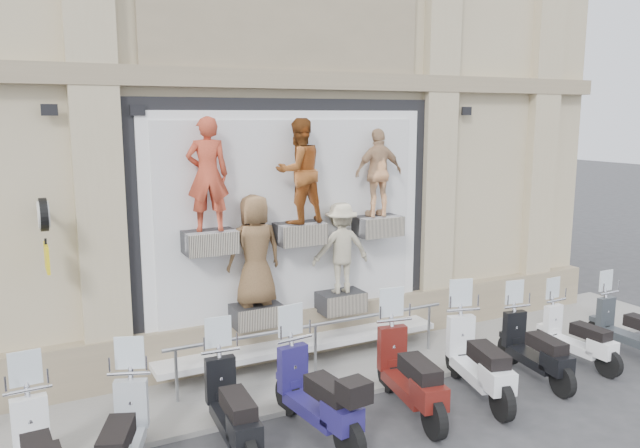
# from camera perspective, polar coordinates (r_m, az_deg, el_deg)

# --- Properties ---
(ground) EXTENTS (90.00, 90.00, 0.00)m
(ground) POSITION_cam_1_polar(r_m,az_deg,el_deg) (9.06, 5.59, -18.31)
(ground) COLOR #313133
(ground) RESTS_ON ground
(sidewalk) EXTENTS (16.00, 2.20, 0.08)m
(sidewalk) POSITION_cam_1_polar(r_m,az_deg,el_deg) (10.69, -0.67, -13.43)
(sidewalk) COLOR gray
(sidewalk) RESTS_ON ground
(building) EXTENTS (14.00, 8.60, 12.00)m
(building) POSITION_cam_1_polar(r_m,az_deg,el_deg) (14.46, -9.83, 16.66)
(building) COLOR tan
(building) RESTS_ON ground
(shop_vitrine) EXTENTS (5.60, 0.83, 4.30)m
(shop_vitrine) POSITION_cam_1_polar(r_m,az_deg,el_deg) (10.56, -2.21, -0.30)
(shop_vitrine) COLOR black
(shop_vitrine) RESTS_ON ground
(guard_rail) EXTENTS (5.06, 0.10, 0.93)m
(guard_rail) POSITION_cam_1_polar(r_m,az_deg,el_deg) (10.44, -0.43, -11.48)
(guard_rail) COLOR #9EA0A5
(guard_rail) RESTS_ON ground
(clock_sign_bracket) EXTENTS (0.10, 0.80, 1.02)m
(clock_sign_bracket) POSITION_cam_1_polar(r_m,az_deg,el_deg) (9.27, -23.91, -0.10)
(clock_sign_bracket) COLOR black
(clock_sign_bracket) RESTS_ON ground
(scooter_b) EXTENTS (0.67, 1.97, 1.58)m
(scooter_b) POSITION_cam_1_polar(r_m,az_deg,el_deg) (7.87, -24.59, -17.38)
(scooter_b) COLOR white
(scooter_b) RESTS_ON ground
(scooter_c) EXTENTS (1.23, 2.01, 1.57)m
(scooter_c) POSITION_cam_1_polar(r_m,az_deg,el_deg) (7.94, -17.70, -16.71)
(scooter_c) COLOR #9CA2A9
(scooter_c) RESTS_ON ground
(scooter_d) EXTENTS (0.71, 1.99, 1.59)m
(scooter_d) POSITION_cam_1_polar(r_m,az_deg,el_deg) (8.33, -8.08, -14.90)
(scooter_d) COLOR black
(scooter_d) RESTS_ON ground
(scooter_e) EXTENTS (0.82, 2.11, 1.67)m
(scooter_e) POSITION_cam_1_polar(r_m,az_deg,el_deg) (8.54, -0.30, -13.88)
(scooter_e) COLOR #1E1854
(scooter_e) RESTS_ON ground
(scooter_f) EXTENTS (0.95, 2.17, 1.70)m
(scooter_f) POSITION_cam_1_polar(r_m,az_deg,el_deg) (9.23, 8.26, -11.98)
(scooter_f) COLOR #4E110D
(scooter_f) RESTS_ON ground
(scooter_g) EXTENTS (1.11, 2.17, 1.69)m
(scooter_g) POSITION_cam_1_polar(r_m,az_deg,el_deg) (9.92, 14.33, -10.63)
(scooter_g) COLOR silver
(scooter_g) RESTS_ON ground
(scooter_h) EXTENTS (0.81, 1.93, 1.52)m
(scooter_h) POSITION_cam_1_polar(r_m,az_deg,el_deg) (10.84, 19.13, -9.58)
(scooter_h) COLOR black
(scooter_h) RESTS_ON ground
(scooter_i) EXTENTS (0.58, 1.77, 1.42)m
(scooter_i) POSITION_cam_1_polar(r_m,az_deg,el_deg) (11.74, 22.52, -8.53)
(scooter_i) COLOR white
(scooter_i) RESTS_ON ground
(scooter_j) EXTENTS (0.53, 1.78, 1.45)m
(scooter_j) POSITION_cam_1_polar(r_m,az_deg,el_deg) (12.55, 26.62, -7.60)
(scooter_j) COLOR #2A2F33
(scooter_j) RESTS_ON ground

